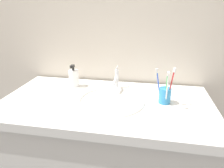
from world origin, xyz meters
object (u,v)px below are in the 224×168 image
at_px(toothbrush_blue, 158,83).
at_px(toothbrush_cup, 165,96).
at_px(soap_dispenser, 74,78).
at_px(faucet, 116,79).
at_px(toothbrush_red, 171,84).
at_px(toothbrush_green, 167,85).
at_px(toothbrush_white, 167,87).

bearing_deg(toothbrush_blue, toothbrush_cup, -5.98).
bearing_deg(soap_dispenser, faucet, 2.08).
distance_m(toothbrush_cup, toothbrush_red, 0.08).
xyz_separation_m(toothbrush_cup, toothbrush_red, (0.02, -0.02, 0.08)).
bearing_deg(soap_dispenser, toothbrush_blue, -14.81).
distance_m(toothbrush_cup, soap_dispenser, 0.60).
relative_size(faucet, toothbrush_green, 0.83).
relative_size(faucet, toothbrush_red, 0.75).
relative_size(toothbrush_blue, toothbrush_white, 0.96).
bearing_deg(toothbrush_white, toothbrush_green, 92.35).
bearing_deg(toothbrush_white, soap_dispenser, 161.35).
bearing_deg(faucet, toothbrush_blue, -30.86).
height_order(toothbrush_cup, toothbrush_green, toothbrush_green).
distance_m(toothbrush_white, soap_dispenser, 0.62).
bearing_deg(toothbrush_blue, toothbrush_green, -28.53).
distance_m(toothbrush_blue, soap_dispenser, 0.56).
bearing_deg(toothbrush_green, toothbrush_cup, 94.10).
distance_m(faucet, toothbrush_red, 0.37).
bearing_deg(faucet, toothbrush_white, -34.68).
relative_size(toothbrush_white, soap_dispenser, 1.33).
xyz_separation_m(faucet, toothbrush_green, (0.30, -0.18, 0.04)).
bearing_deg(toothbrush_red, toothbrush_white, -124.09).
relative_size(toothbrush_green, toothbrush_white, 0.95).
bearing_deg(toothbrush_white, toothbrush_cup, 93.00).
xyz_separation_m(faucet, soap_dispenser, (-0.28, -0.01, -0.01)).
distance_m(faucet, soap_dispenser, 0.28).
xyz_separation_m(toothbrush_cup, toothbrush_blue, (-0.04, 0.00, 0.07)).
distance_m(toothbrush_cup, toothbrush_blue, 0.08).
relative_size(toothbrush_red, toothbrush_green, 1.11).
height_order(faucet, toothbrush_cup, faucet).
xyz_separation_m(toothbrush_cup, toothbrush_white, (0.00, -0.05, 0.07)).
bearing_deg(toothbrush_cup, toothbrush_blue, 174.02).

